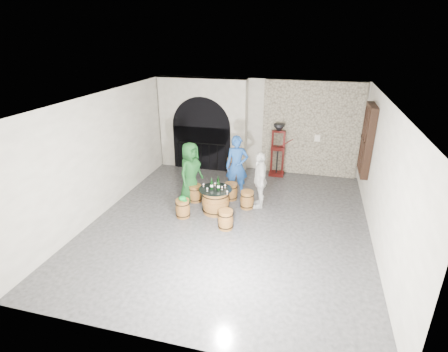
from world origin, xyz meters
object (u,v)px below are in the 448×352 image
(barrel_stool_left, at_px, (195,193))
(wine_bottle_right, at_px, (218,182))
(barrel_stool_far, at_px, (231,191))
(corking_press, at_px, (278,146))
(side_barrel, at_px, (233,167))
(person_blue, at_px, (237,166))
(wine_bottle_left, at_px, (212,185))
(person_white, at_px, (260,180))
(wine_bottle_center, at_px, (218,185))
(barrel_table, at_px, (216,201))
(barrel_stool_right, at_px, (247,200))
(person_green, at_px, (191,172))
(barrel_stool_near_right, at_px, (226,220))
(barrel_stool_near_left, at_px, (183,208))

(barrel_stool_left, bearing_deg, wine_bottle_right, -22.61)
(barrel_stool_far, height_order, corking_press, corking_press)
(barrel_stool_far, height_order, side_barrel, side_barrel)
(person_blue, xyz_separation_m, corking_press, (1.00, 1.87, 0.14))
(wine_bottle_left, bearing_deg, person_white, 29.83)
(wine_bottle_center, bearing_deg, barrel_stool_far, 82.37)
(barrel_table, distance_m, barrel_stool_right, 0.92)
(barrel_stool_left, relative_size, barrel_stool_far, 1.00)
(barrel_stool_far, relative_size, person_green, 0.29)
(barrel_stool_far, distance_m, wine_bottle_center, 1.10)
(barrel_stool_near_right, bearing_deg, corking_press, 78.09)
(barrel_stool_right, distance_m, corking_press, 2.83)
(person_white, distance_m, corking_press, 2.49)
(wine_bottle_center, relative_size, corking_press, 0.18)
(barrel_stool_near_right, distance_m, barrel_stool_near_left, 1.29)
(person_blue, height_order, wine_bottle_center, person_blue)
(person_blue, bearing_deg, wine_bottle_center, -109.17)
(person_blue, bearing_deg, barrel_stool_far, -113.49)
(barrel_stool_far, height_order, wine_bottle_right, wine_bottle_right)
(person_green, bearing_deg, person_white, -69.51)
(wine_bottle_left, bearing_deg, barrel_stool_near_right, -52.12)
(wine_bottle_left, relative_size, wine_bottle_right, 1.00)
(barrel_stool_far, bearing_deg, wine_bottle_left, -108.73)
(barrel_stool_near_right, bearing_deg, barrel_stool_right, 76.35)
(person_white, distance_m, wine_bottle_left, 1.38)
(barrel_stool_right, relative_size, barrel_stool_near_right, 1.00)
(corking_press, bearing_deg, wine_bottle_left, -115.10)
(barrel_stool_near_right, bearing_deg, wine_bottle_center, 117.77)
(barrel_stool_near_left, distance_m, wine_bottle_left, 1.00)
(barrel_stool_left, height_order, person_blue, person_blue)
(barrel_stool_left, distance_m, wine_bottle_right, 1.04)
(barrel_stool_far, bearing_deg, person_green, -165.56)
(person_green, relative_size, wine_bottle_right, 5.40)
(barrel_stool_right, xyz_separation_m, wine_bottle_right, (-0.76, -0.30, 0.58))
(barrel_stool_right, distance_m, wine_bottle_left, 1.17)
(wine_bottle_right, bearing_deg, person_white, 24.47)
(person_blue, height_order, wine_bottle_left, person_blue)
(barrel_stool_right, distance_m, side_barrel, 2.48)
(barrel_stool_left, relative_size, barrel_stool_right, 1.00)
(barrel_stool_left, relative_size, person_green, 0.29)
(barrel_stool_near_left, height_order, side_barrel, side_barrel)
(corking_press, bearing_deg, wine_bottle_right, -114.51)
(barrel_stool_near_right, height_order, person_white, person_white)
(barrel_stool_right, height_order, wine_bottle_center, wine_bottle_center)
(barrel_stool_near_right, xyz_separation_m, wine_bottle_center, (-0.39, 0.74, 0.58))
(wine_bottle_left, bearing_deg, barrel_stool_right, 29.51)
(barrel_stool_right, relative_size, wine_bottle_left, 1.56)
(person_green, bearing_deg, barrel_table, -104.17)
(side_barrel, bearing_deg, wine_bottle_right, -85.91)
(barrel_stool_near_left, relative_size, wine_bottle_center, 1.56)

